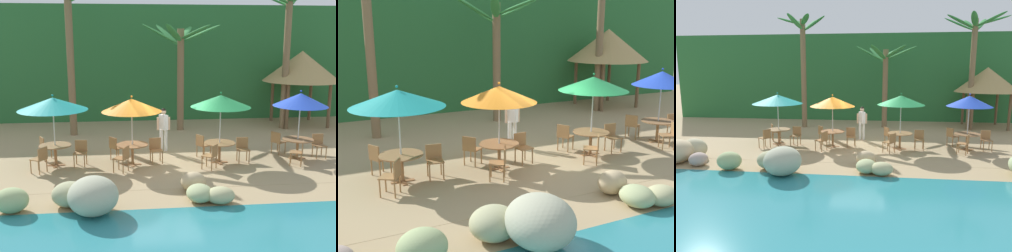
% 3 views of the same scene
% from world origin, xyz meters
% --- Properties ---
extents(ground_plane, '(120.00, 120.00, 0.00)m').
position_xyz_m(ground_plane, '(0.00, 0.00, 0.00)').
color(ground_plane, tan).
extents(terrace_deck, '(18.00, 5.20, 0.01)m').
position_xyz_m(terrace_deck, '(0.00, 0.00, 0.00)').
color(terrace_deck, tan).
rests_on(terrace_deck, ground).
extents(foliage_backdrop, '(28.00, 2.40, 6.00)m').
position_xyz_m(foliage_backdrop, '(0.00, 9.00, 3.00)').
color(foliage_backdrop, '#286633').
rests_on(foliage_backdrop, ground).
extents(rock_seawall, '(16.29, 3.38, 0.97)m').
position_xyz_m(rock_seawall, '(0.85, -3.51, 0.38)').
color(rock_seawall, tan).
rests_on(rock_seawall, ground).
extents(umbrella_teal, '(2.35, 2.35, 2.50)m').
position_xyz_m(umbrella_teal, '(-3.83, 0.11, 2.17)').
color(umbrella_teal, silver).
rests_on(umbrella_teal, ground).
extents(dining_table_teal, '(1.10, 1.10, 0.74)m').
position_xyz_m(dining_table_teal, '(-3.83, 0.11, 0.61)').
color(dining_table_teal, olive).
rests_on(dining_table_teal, ground).
extents(chair_teal_seaward, '(0.47, 0.48, 0.87)m').
position_xyz_m(chair_teal_seaward, '(-2.97, 0.10, 0.51)').
color(chair_teal_seaward, '#9E7042').
rests_on(chair_teal_seaward, ground).
extents(chair_teal_inland, '(0.57, 0.57, 0.87)m').
position_xyz_m(chair_teal_inland, '(-4.30, 0.82, 0.51)').
color(chair_teal_inland, '#9E7042').
rests_on(chair_teal_inland, ground).
extents(chair_teal_left, '(0.58, 0.58, 0.87)m').
position_xyz_m(chair_teal_left, '(-4.19, -0.66, 0.51)').
color(chair_teal_left, '#9E7042').
rests_on(chair_teal_left, ground).
extents(umbrella_orange, '(2.06, 2.06, 2.44)m').
position_xyz_m(umbrella_orange, '(-1.18, -0.08, 2.11)').
color(umbrella_orange, silver).
rests_on(umbrella_orange, ground).
extents(dining_table_orange, '(1.10, 1.10, 0.74)m').
position_xyz_m(dining_table_orange, '(-1.18, -0.08, 0.61)').
color(dining_table_orange, olive).
rests_on(dining_table_orange, ground).
extents(chair_orange_seaward, '(0.48, 0.48, 0.87)m').
position_xyz_m(chair_orange_seaward, '(-0.35, 0.13, 0.51)').
color(chair_orange_seaward, '#9E7042').
rests_on(chair_orange_seaward, ground).
extents(chair_orange_inland, '(0.60, 0.59, 0.87)m').
position_xyz_m(chair_orange_inland, '(-1.78, 0.53, 0.51)').
color(chair_orange_inland, '#9E7042').
rests_on(chair_orange_inland, ground).
extents(chair_orange_left, '(0.58, 0.57, 0.87)m').
position_xyz_m(chair_orange_left, '(-1.51, -0.87, 0.51)').
color(chair_orange_left, '#9E7042').
rests_on(chair_orange_left, ground).
extents(umbrella_green, '(2.09, 2.09, 2.53)m').
position_xyz_m(umbrella_green, '(1.89, -0.15, 2.21)').
color(umbrella_green, silver).
rests_on(umbrella_green, ground).
extents(dining_table_green, '(1.10, 1.10, 0.74)m').
position_xyz_m(dining_table_green, '(1.89, -0.15, 0.61)').
color(dining_table_green, olive).
rests_on(dining_table_green, ground).
extents(chair_green_seaward, '(0.44, 0.45, 0.87)m').
position_xyz_m(chair_green_seaward, '(2.74, -0.11, 0.51)').
color(chair_green_seaward, '#9E7042').
rests_on(chair_green_seaward, ground).
extents(chair_green_inland, '(0.58, 0.58, 0.87)m').
position_xyz_m(chair_green_inland, '(1.39, 0.54, 0.51)').
color(chair_green_inland, '#9E7042').
rests_on(chair_green_inland, ground).
extents(chair_green_left, '(0.59, 0.59, 0.87)m').
position_xyz_m(chair_green_left, '(1.45, -0.89, 0.51)').
color(chair_green_left, '#9E7042').
rests_on(chair_green_left, ground).
extents(umbrella_blue, '(1.94, 1.94, 2.53)m').
position_xyz_m(umbrella_blue, '(4.84, 0.03, 2.18)').
color(umbrella_blue, silver).
rests_on(umbrella_blue, ground).
extents(dining_table_blue, '(1.10, 1.10, 0.74)m').
position_xyz_m(dining_table_blue, '(4.84, 0.03, 0.61)').
color(dining_table_blue, olive).
rests_on(dining_table_blue, ground).
extents(chair_blue_seaward, '(0.42, 0.43, 0.87)m').
position_xyz_m(chair_blue_seaward, '(5.69, 0.12, 0.51)').
color(chair_blue_seaward, '#9E7042').
rests_on(chair_blue_seaward, ground).
extents(chair_blue_inland, '(0.58, 0.58, 0.87)m').
position_xyz_m(chair_blue_inland, '(4.32, 0.71, 0.51)').
color(chair_blue_inland, '#9E7042').
rests_on(chair_blue_inland, ground).
extents(chair_blue_left, '(0.57, 0.56, 0.87)m').
position_xyz_m(chair_blue_left, '(4.55, -0.78, 0.51)').
color(chair_blue_left, '#9E7042').
rests_on(chair_blue_left, ground).
extents(palm_tree_nearest, '(2.97, 2.84, 6.69)m').
position_xyz_m(palm_tree_nearest, '(-3.72, 4.80, 4.39)').
color(palm_tree_nearest, brown).
rests_on(palm_tree_nearest, ground).
extents(palm_tree_second, '(3.65, 3.50, 5.02)m').
position_xyz_m(palm_tree_second, '(1.25, 5.34, 3.46)').
color(palm_tree_second, brown).
rests_on(palm_tree_second, ground).
extents(palm_tree_third, '(3.66, 3.64, 6.66)m').
position_xyz_m(palm_tree_third, '(6.29, 5.22, 4.61)').
color(palm_tree_third, brown).
rests_on(palm_tree_third, ground).
extents(palapa_hut, '(3.83, 3.83, 3.70)m').
position_xyz_m(palapa_hut, '(7.44, 6.00, 2.93)').
color(palapa_hut, brown).
rests_on(palapa_hut, ground).
extents(waiter_in_white, '(0.52, 0.39, 1.70)m').
position_xyz_m(waiter_in_white, '(0.07, 1.59, 0.99)').
color(waiter_in_white, white).
rests_on(waiter_in_white, ground).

